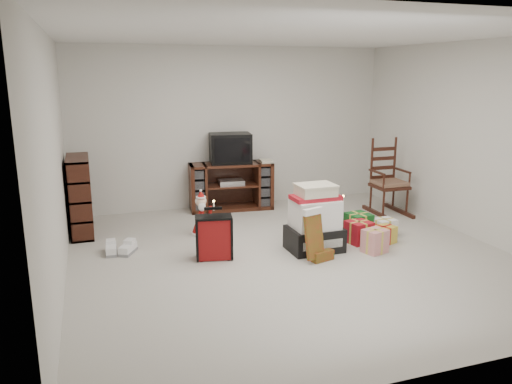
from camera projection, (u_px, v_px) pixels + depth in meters
room at (294, 151)px, 5.57m from camera, size 5.01×5.01×2.51m
tv_stand at (231, 186)px, 7.81m from camera, size 1.32×0.58×0.73m
bookshelf at (80, 197)px, 6.58m from camera, size 0.28×0.85×1.03m
rocking_chair at (387, 187)px, 7.58m from camera, size 0.48×0.79×1.18m
gift_pile at (315, 222)px, 5.98m from camera, size 0.64×0.47×0.80m
red_suitcase at (214, 237)px, 5.72m from camera, size 0.42×0.27×0.60m
stocking at (314, 235)px, 5.62m from camera, size 0.32×0.21×0.63m
teddy_bear at (322, 237)px, 6.10m from camera, size 0.21×0.19×0.32m
santa_figurine at (327, 215)px, 6.64m from camera, size 0.33×0.31×0.67m
mrs_claus_figurine at (201, 218)px, 6.59m from camera, size 0.29×0.28×0.60m
sneaker_pair at (120, 249)px, 5.94m from camera, size 0.39×0.33×0.11m
gift_cluster at (371, 231)px, 6.34m from camera, size 0.79×0.90×0.27m
crt_television at (230, 148)px, 7.69m from camera, size 0.68×0.53×0.46m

